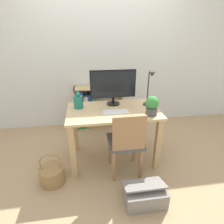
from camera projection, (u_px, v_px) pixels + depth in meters
ground_plane at (113, 157)px, 2.64m from camera, size 10.00×10.00×0.00m
wall_back at (103, 52)px, 3.14m from camera, size 8.00×0.05×2.60m
desk at (113, 121)px, 2.40m from camera, size 1.14×0.68×0.73m
monitor at (113, 85)px, 2.41m from camera, size 0.59×0.17×0.46m
keyboard at (115, 112)px, 2.26m from camera, size 0.31×0.13×0.02m
vase at (78, 101)px, 2.37m from camera, size 0.12×0.12×0.21m
desk_lamp at (150, 85)px, 2.33m from camera, size 0.10×0.19×0.46m
potted_plant at (152, 105)px, 2.15m from camera, size 0.15×0.15×0.23m
chair at (126, 142)px, 2.16m from camera, size 0.40×0.40×0.85m
bookshelf at (90, 107)px, 3.31m from camera, size 0.83×0.28×0.75m
basket at (52, 174)px, 2.18m from camera, size 0.29×0.29×0.40m
storage_box at (145, 195)px, 1.92m from camera, size 0.43×0.31×0.25m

